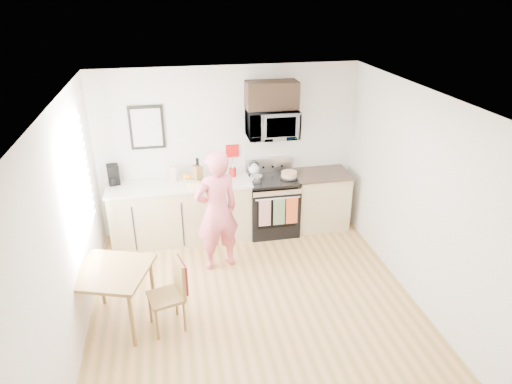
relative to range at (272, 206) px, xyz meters
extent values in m
plane|color=olive|center=(-0.63, -1.98, -0.44)|extent=(4.60, 4.60, 0.00)
cube|color=silver|center=(-0.63, 0.32, 0.86)|extent=(4.00, 0.04, 2.60)
cube|color=silver|center=(-0.63, -4.28, 0.86)|extent=(4.00, 0.04, 2.60)
cube|color=silver|center=(-2.63, -1.98, 0.86)|extent=(0.04, 4.60, 2.60)
cube|color=silver|center=(1.37, -1.98, 0.86)|extent=(0.04, 4.60, 2.60)
cube|color=white|center=(-0.63, -1.98, 2.16)|extent=(4.00, 4.60, 0.04)
cube|color=white|center=(-2.61, -1.18, 1.11)|extent=(0.02, 1.40, 1.50)
cube|color=white|center=(-2.60, -1.18, 1.11)|extent=(0.01, 1.30, 1.40)
cube|color=tan|center=(-1.43, 0.02, 0.01)|extent=(2.10, 0.60, 0.90)
cube|color=silver|center=(-1.43, 0.02, 0.48)|extent=(2.14, 0.64, 0.04)
cube|color=tan|center=(0.80, 0.02, 0.01)|extent=(0.84, 0.60, 0.90)
cube|color=black|center=(0.80, 0.02, 0.48)|extent=(0.88, 0.64, 0.04)
cube|color=black|center=(0.00, 0.00, -0.05)|extent=(0.76, 0.65, 0.77)
cube|color=black|center=(0.00, -0.32, 0.01)|extent=(0.61, 0.02, 0.45)
cube|color=silver|center=(0.00, -0.31, 0.34)|extent=(0.74, 0.02, 0.14)
cylinder|color=silver|center=(0.00, -0.36, 0.30)|extent=(0.68, 0.02, 0.02)
cube|color=black|center=(0.00, 0.00, 0.46)|extent=(0.76, 0.65, 0.04)
cube|color=silver|center=(0.00, 0.27, 0.60)|extent=(0.76, 0.08, 0.24)
cube|color=beige|center=(-0.20, -0.37, 0.08)|extent=(0.18, 0.02, 0.44)
cube|color=#58704A|center=(0.02, -0.37, 0.08)|extent=(0.18, 0.02, 0.44)
cube|color=#C3501D|center=(0.22, -0.37, 0.08)|extent=(0.18, 0.02, 0.44)
imported|color=silver|center=(0.00, 0.10, 1.32)|extent=(0.76, 0.51, 0.42)
cube|color=black|center=(0.00, 0.15, 1.74)|extent=(0.76, 0.35, 0.40)
cube|color=black|center=(-1.83, 0.30, 1.31)|extent=(0.50, 0.03, 0.65)
cube|color=#B3B7AD|center=(-1.83, 0.28, 1.31)|extent=(0.42, 0.01, 0.56)
cube|color=#A70E0E|center=(-0.58, 0.31, 0.86)|extent=(0.20, 0.02, 0.20)
imported|color=#C2354E|center=(-0.97, -0.83, 0.42)|extent=(0.72, 0.57, 1.72)
cube|color=brown|center=(-2.28, -1.83, 0.29)|extent=(0.80, 0.80, 0.04)
cylinder|color=brown|center=(-2.70, -2.03, -0.08)|extent=(0.04, 0.04, 0.71)
cylinder|color=brown|center=(-2.07, -2.24, -0.08)|extent=(0.04, 0.04, 0.71)
cylinder|color=brown|center=(-2.49, -1.41, -0.08)|extent=(0.04, 0.04, 0.71)
cylinder|color=brown|center=(-1.86, -1.62, -0.08)|extent=(0.04, 0.04, 0.71)
cube|color=brown|center=(-1.71, -2.00, -0.01)|extent=(0.45, 0.45, 0.04)
cube|color=brown|center=(-1.54, -1.96, 0.22)|extent=(0.13, 0.37, 0.45)
cube|color=#611010|center=(-1.51, -1.95, 0.23)|extent=(0.14, 0.34, 0.37)
cylinder|color=brown|center=(-1.82, -2.19, -0.23)|extent=(0.03, 0.03, 0.41)
cylinder|color=brown|center=(-1.51, -2.11, -0.23)|extent=(0.03, 0.03, 0.41)
cylinder|color=brown|center=(-1.90, -1.89, -0.23)|extent=(0.03, 0.03, 0.41)
cylinder|color=brown|center=(-1.59, -1.81, -0.23)|extent=(0.03, 0.03, 0.41)
cube|color=brown|center=(-1.14, 0.09, 0.62)|extent=(0.16, 0.19, 0.24)
cylinder|color=#A70E0E|center=(-0.60, 0.15, 0.57)|extent=(0.11, 0.11, 0.13)
imported|color=white|center=(-1.30, 0.16, 0.53)|extent=(0.26, 0.26, 0.05)
cube|color=tan|center=(-1.51, 0.16, 0.62)|extent=(0.09, 0.09, 0.23)
cube|color=black|center=(-2.38, 0.22, 0.65)|extent=(0.20, 0.23, 0.29)
cylinder|color=black|center=(-2.38, 0.13, 0.58)|extent=(0.11, 0.11, 0.11)
cube|color=tan|center=(-1.19, -0.20, 0.55)|extent=(0.29, 0.23, 0.10)
cylinder|color=black|center=(0.25, -0.03, 0.50)|extent=(0.29, 0.29, 0.02)
cylinder|color=tan|center=(0.25, -0.03, 0.55)|extent=(0.24, 0.24, 0.08)
sphere|color=white|center=(-0.26, 0.19, 0.57)|extent=(0.17, 0.17, 0.17)
cone|color=white|center=(-0.26, 0.19, 0.67)|extent=(0.05, 0.05, 0.05)
torus|color=black|center=(-0.26, 0.19, 0.63)|extent=(0.15, 0.02, 0.15)
cylinder|color=silver|center=(-0.28, -0.09, 0.54)|extent=(0.19, 0.19, 0.09)
cylinder|color=black|center=(-0.34, -0.22, 0.57)|extent=(0.09, 0.16, 0.02)
camera|label=1|loc=(-1.51, -6.32, 3.23)|focal=32.00mm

